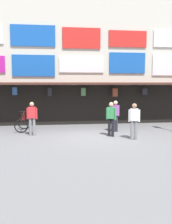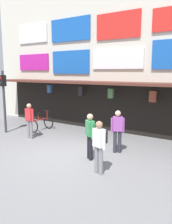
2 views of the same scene
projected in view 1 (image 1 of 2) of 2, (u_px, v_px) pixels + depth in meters
The scene contains 7 objects.
ground_plane at pixel (91, 136), 12.76m from camera, with size 80.00×80.00×0.00m, color slate.
shopfront at pixel (80, 62), 16.84m from camera, with size 18.00×2.60×8.00m.
bicycle_parked at pixel (23, 124), 14.20m from camera, with size 0.78×1.20×1.05m.
pedestrian_in_blue at pixel (32, 117), 12.87m from camera, with size 0.53×0.23×1.68m.
pedestrian_in_black at pixel (115, 114), 13.93m from camera, with size 0.48×0.46×1.68m.
pedestrian_in_purple at pixel (111, 117), 12.68m from camera, with size 0.45×0.39×1.68m.
pedestrian_in_red at pixel (134, 118), 11.96m from camera, with size 0.51×0.42×1.68m.
Camera 1 is at (-1.91, -12.41, 2.53)m, focal length 41.72 mm.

